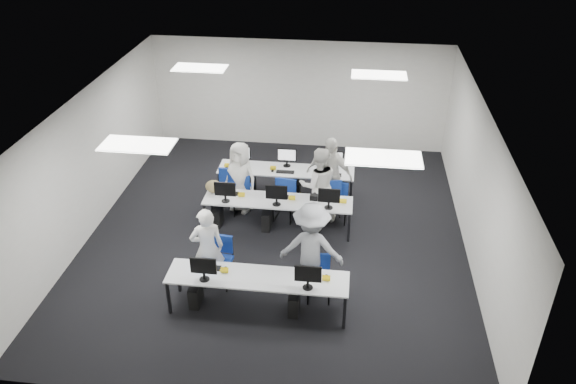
# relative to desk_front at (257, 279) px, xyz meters

# --- Properties ---
(room) EXTENTS (9.00, 9.02, 3.00)m
(room) POSITION_rel_desk_front_xyz_m (0.00, 2.40, 0.82)
(room) COLOR black
(room) RESTS_ON ground
(ceiling_panels) EXTENTS (5.20, 4.60, 0.02)m
(ceiling_panels) POSITION_rel_desk_front_xyz_m (0.00, 2.40, 2.30)
(ceiling_panels) COLOR white
(ceiling_panels) RESTS_ON room
(desk_front) EXTENTS (3.20, 0.70, 0.73)m
(desk_front) POSITION_rel_desk_front_xyz_m (0.00, 0.00, 0.00)
(desk_front) COLOR silver
(desk_front) RESTS_ON ground
(desk_mid) EXTENTS (3.20, 0.70, 0.73)m
(desk_mid) POSITION_rel_desk_front_xyz_m (0.00, 2.60, 0.00)
(desk_mid) COLOR silver
(desk_mid) RESTS_ON ground
(desk_back) EXTENTS (3.20, 0.70, 0.73)m
(desk_back) POSITION_rel_desk_front_xyz_m (0.00, 4.00, 0.00)
(desk_back) COLOR silver
(desk_back) RESTS_ON ground
(equipment_front) EXTENTS (2.51, 0.41, 1.19)m
(equipment_front) POSITION_rel_desk_front_xyz_m (-0.19, -0.02, -0.32)
(equipment_front) COLOR #0C35A5
(equipment_front) RESTS_ON desk_front
(equipment_mid) EXTENTS (2.91, 0.41, 1.19)m
(equipment_mid) POSITION_rel_desk_front_xyz_m (-0.19, 2.58, -0.32)
(equipment_mid) COLOR white
(equipment_mid) RESTS_ON desk_mid
(equipment_back) EXTENTS (2.91, 0.41, 1.19)m
(equipment_back) POSITION_rel_desk_front_xyz_m (0.19, 4.02, -0.32)
(equipment_back) COLOR white
(equipment_back) RESTS_ON desk_back
(chair_0) EXTENTS (0.51, 0.55, 0.96)m
(chair_0) POSITION_rel_desk_front_xyz_m (-0.86, 0.66, -0.38)
(chair_0) COLOR navy
(chair_0) RESTS_ON ground
(chair_1) EXTENTS (0.45, 0.48, 0.86)m
(chair_1) POSITION_rel_desk_front_xyz_m (1.05, 0.46, -0.41)
(chair_1) COLOR navy
(chair_1) RESTS_ON ground
(chair_2) EXTENTS (0.51, 0.55, 0.98)m
(chair_2) POSITION_rel_desk_front_xyz_m (-1.26, 3.21, -0.37)
(chair_2) COLOR navy
(chair_2) RESTS_ON ground
(chair_3) EXTENTS (0.52, 0.55, 0.90)m
(chair_3) POSITION_rel_desk_front_xyz_m (0.09, 3.05, -0.40)
(chair_3) COLOR navy
(chair_3) RESTS_ON ground
(chair_4) EXTENTS (0.45, 0.48, 0.85)m
(chair_4) POSITION_rel_desk_front_xyz_m (1.28, 3.13, -0.41)
(chair_4) COLOR navy
(chair_4) RESTS_ON ground
(chair_5) EXTENTS (0.46, 0.50, 0.92)m
(chair_5) POSITION_rel_desk_front_xyz_m (-0.94, 3.43, -0.39)
(chair_5) COLOR navy
(chair_5) RESTS_ON ground
(chair_6) EXTENTS (0.46, 0.50, 0.88)m
(chair_6) POSITION_rel_desk_front_xyz_m (0.07, 3.46, -0.40)
(chair_6) COLOR navy
(chair_6) RESTS_ON ground
(chair_7) EXTENTS (0.56, 0.60, 0.95)m
(chair_7) POSITION_rel_desk_front_xyz_m (1.08, 3.38, -0.38)
(chair_7) COLOR navy
(chair_7) RESTS_ON ground
(handbag) EXTENTS (0.38, 0.27, 0.29)m
(handbag) POSITION_rel_desk_front_xyz_m (-1.44, 2.76, 0.20)
(handbag) COLOR olive
(handbag) RESTS_ON desk_mid
(student_0) EXTENTS (0.72, 0.60, 1.69)m
(student_0) POSITION_rel_desk_front_xyz_m (-1.03, 0.56, 0.17)
(student_0) COLOR silver
(student_0) RESTS_ON ground
(student_1) EXTENTS (0.97, 0.83, 1.76)m
(student_1) POSITION_rel_desk_front_xyz_m (0.83, 3.11, 0.20)
(student_1) COLOR silver
(student_1) RESTS_ON ground
(student_2) EXTENTS (0.96, 0.81, 1.68)m
(student_2) POSITION_rel_desk_front_xyz_m (-0.94, 3.32, 0.16)
(student_2) COLOR silver
(student_2) RESTS_ON ground
(student_3) EXTENTS (1.16, 0.73, 1.84)m
(student_3) POSITION_rel_desk_front_xyz_m (1.05, 3.50, 0.24)
(student_3) COLOR silver
(student_3) RESTS_ON ground
(photographer) EXTENTS (1.22, 0.75, 1.83)m
(photographer) POSITION_rel_desk_front_xyz_m (0.88, 0.70, 0.24)
(photographer) COLOR gray
(photographer) RESTS_ON ground
(dslr_camera) EXTENTS (0.15, 0.19, 0.10)m
(dslr_camera) POSITION_rel_desk_front_xyz_m (0.89, 0.88, 1.22)
(dslr_camera) COLOR black
(dslr_camera) RESTS_ON photographer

